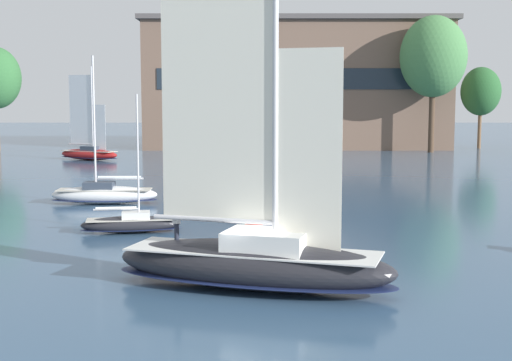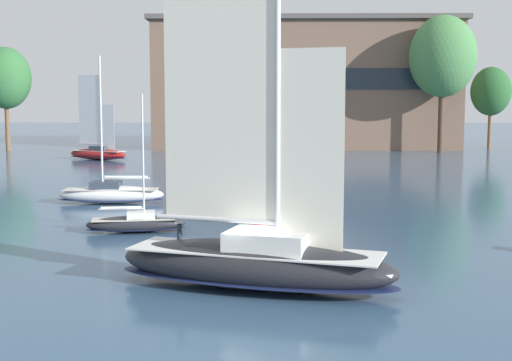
# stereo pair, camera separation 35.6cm
# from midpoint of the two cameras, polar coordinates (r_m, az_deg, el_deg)

# --- Properties ---
(ground_plane) EXTENTS (400.00, 400.00, 0.00)m
(ground_plane) POSITION_cam_midpoint_polar(r_m,az_deg,el_deg) (29.12, -0.38, -8.65)
(ground_plane) COLOR #385675
(waterfront_building) EXTENTS (47.17, 16.00, 19.80)m
(waterfront_building) POSITION_cam_midpoint_polar(r_m,az_deg,el_deg) (112.28, 3.36, 7.73)
(waterfront_building) COLOR brown
(waterfront_building) RESTS_ON ground
(tree_shore_left) EXTENTS (9.35, 9.35, 19.24)m
(tree_shore_left) POSITION_cam_midpoint_polar(r_m,az_deg,el_deg) (104.55, 14.15, 9.57)
(tree_shore_left) COLOR #4C3828
(tree_shore_left) RESTS_ON ground
(tree_shore_right) EXTENTS (6.04, 6.04, 12.44)m
(tree_shore_right) POSITION_cam_midpoint_polar(r_m,az_deg,el_deg) (114.90, 17.70, 6.80)
(tree_shore_right) COLOR brown
(tree_shore_right) RESTS_ON ground
(sailboat_main) EXTENTS (12.16, 6.60, 16.09)m
(sailboat_main) POSITION_cam_midpoint_polar(r_m,az_deg,el_deg) (28.81, -0.34, -6.26)
(sailboat_main) COLOR #232328
(sailboat_main) RESTS_ON ground
(sailboat_moored_near_marina) EXTENTS (7.83, 2.38, 10.70)m
(sailboat_moored_near_marina) POSITION_cam_midpoint_polar(r_m,az_deg,el_deg) (53.16, -11.99, -1.04)
(sailboat_moored_near_marina) COLOR silver
(sailboat_moored_near_marina) RESTS_ON ground
(sailboat_moored_mid_channel) EXTENTS (8.64, 5.67, 11.59)m
(sailboat_moored_mid_channel) POSITION_cam_midpoint_polar(r_m,az_deg,el_deg) (91.39, -13.08, 2.20)
(sailboat_moored_mid_channel) COLOR maroon
(sailboat_moored_mid_channel) RESTS_ON ground
(sailboat_moored_far_slip) EXTENTS (3.11, 6.66, 8.86)m
(sailboat_moored_far_slip) POSITION_cam_midpoint_polar(r_m,az_deg,el_deg) (63.70, 0.29, 0.23)
(sailboat_moored_far_slip) COLOR silver
(sailboat_moored_far_slip) RESTS_ON ground
(sailboat_moored_outer_mooring) EXTENTS (5.91, 2.49, 7.90)m
(sailboat_moored_outer_mooring) POSITION_cam_midpoint_polar(r_m,az_deg,el_deg) (41.50, -9.94, -3.38)
(sailboat_moored_outer_mooring) COLOR #232328
(sailboat_moored_outer_mooring) RESTS_ON ground
(channel_buoy) EXTENTS (1.14, 1.14, 2.05)m
(channel_buoy) POSITION_cam_midpoint_polar(r_m,az_deg,el_deg) (43.42, -0.15, -2.47)
(channel_buoy) COLOR red
(channel_buoy) RESTS_ON ground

